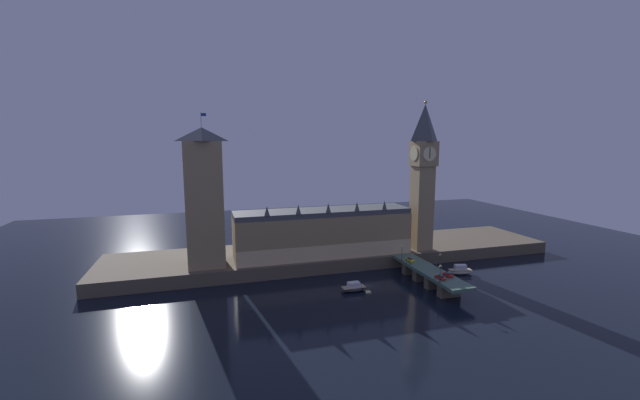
% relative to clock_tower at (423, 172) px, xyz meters
% --- Properties ---
extents(ground_plane, '(400.00, 400.00, 0.00)m').
position_rel_clock_tower_xyz_m(ground_plane, '(-39.25, -25.86, -43.94)').
color(ground_plane, black).
extents(embankment, '(220.00, 42.00, 5.77)m').
position_rel_clock_tower_xyz_m(embankment, '(-39.25, 13.14, -41.06)').
color(embankment, brown).
rests_on(embankment, ground_plane).
extents(parliament_hall, '(82.11, 19.20, 25.75)m').
position_rel_clock_tower_xyz_m(parliament_hall, '(-49.39, 4.07, -27.47)').
color(parliament_hall, '#9E845B').
rests_on(parliament_hall, embankment).
extents(clock_tower, '(10.79, 10.90, 72.00)m').
position_rel_clock_tower_xyz_m(clock_tower, '(0.00, 0.00, 0.00)').
color(clock_tower, '#9E845B').
rests_on(clock_tower, embankment).
extents(victoria_tower, '(15.49, 15.49, 64.61)m').
position_rel_clock_tower_xyz_m(victoria_tower, '(-102.01, 3.23, -8.76)').
color(victoria_tower, '#9E845B').
rests_on(victoria_tower, embankment).
extents(bridge, '(10.06, 46.00, 6.27)m').
position_rel_clock_tower_xyz_m(bridge, '(-14.03, -30.86, -39.78)').
color(bridge, '#476656').
rests_on(bridge, ground_plane).
extents(car_northbound_lead, '(1.91, 4.48, 1.49)m').
position_rel_clock_tower_xyz_m(car_northbound_lead, '(-16.25, -18.86, -36.97)').
color(car_northbound_lead, yellow).
rests_on(car_northbound_lead, bridge).
extents(car_northbound_trail, '(1.87, 4.64, 1.37)m').
position_rel_clock_tower_xyz_m(car_northbound_trail, '(-16.25, -42.21, -37.03)').
color(car_northbound_trail, red).
rests_on(car_northbound_trail, bridge).
extents(car_southbound_lead, '(2.05, 4.51, 1.46)m').
position_rel_clock_tower_xyz_m(car_southbound_lead, '(-11.82, -40.47, -36.98)').
color(car_southbound_lead, red).
rests_on(car_southbound_lead, bridge).
extents(pedestrian_near_rail, '(0.38, 0.38, 1.71)m').
position_rel_clock_tower_xyz_m(pedestrian_near_rail, '(-18.46, -41.72, -36.76)').
color(pedestrian_near_rail, black).
rests_on(pedestrian_near_rail, bridge).
extents(pedestrian_mid_walk, '(0.38, 0.38, 1.73)m').
position_rel_clock_tower_xyz_m(pedestrian_mid_walk, '(-9.61, -28.98, -36.76)').
color(pedestrian_mid_walk, black).
rests_on(pedestrian_mid_walk, bridge).
extents(pedestrian_far_rail, '(0.38, 0.38, 1.75)m').
position_rel_clock_tower_xyz_m(pedestrian_far_rail, '(-18.46, -23.19, -36.74)').
color(pedestrian_far_rail, black).
rests_on(pedestrian_far_rail, bridge).
extents(street_lamp_near, '(1.34, 0.60, 6.91)m').
position_rel_clock_tower_xyz_m(street_lamp_near, '(-18.86, -45.58, -33.35)').
color(street_lamp_near, '#2D3333').
rests_on(street_lamp_near, bridge).
extents(street_lamp_mid, '(1.34, 0.60, 6.31)m').
position_rel_clock_tower_xyz_m(street_lamp_mid, '(-9.21, -30.86, -33.72)').
color(street_lamp_mid, '#2D3333').
rests_on(street_lamp_mid, bridge).
extents(street_lamp_far, '(1.34, 0.60, 6.69)m').
position_rel_clock_tower_xyz_m(street_lamp_far, '(-18.86, -16.14, -33.48)').
color(street_lamp_far, '#2D3333').
rests_on(street_lamp_far, bridge).
extents(boat_upstream, '(10.56, 4.86, 3.71)m').
position_rel_clock_tower_xyz_m(boat_upstream, '(-46.99, -29.49, -42.58)').
color(boat_upstream, '#28282D').
rests_on(boat_upstream, ground_plane).
extents(boat_downstream, '(11.85, 6.26, 4.42)m').
position_rel_clock_tower_xyz_m(boat_downstream, '(5.82, -24.39, -42.33)').
color(boat_downstream, '#B2A893').
rests_on(boat_downstream, ground_plane).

